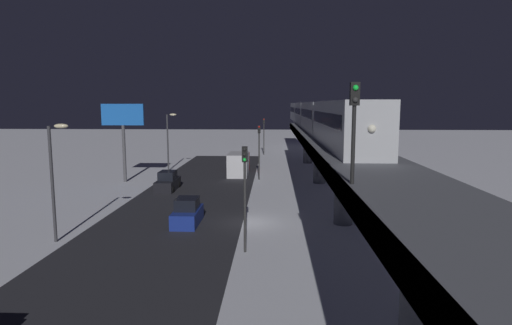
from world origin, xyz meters
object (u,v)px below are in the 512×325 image
traffic_light_mid (259,144)px  subway_train (311,114)px  sedan_blue (187,213)px  commercial_billboard (123,122)px  traffic_light_far (264,131)px  sedan_black (168,182)px  traffic_light_near (245,184)px  box_truck (239,164)px  rail_signal (354,115)px

traffic_light_mid → subway_train: bearing=-124.7°
sedan_blue → commercial_billboard: 21.00m
sedan_blue → traffic_light_far: (-4.70, -44.32, 3.40)m
sedan_black → traffic_light_near: (-9.30, 18.60, 3.41)m
subway_train → sedan_black: size_ratio=16.38×
sedan_black → box_truck: box_truck is taller
sedan_black → sedan_blue: bearing=110.0°
traffic_light_near → sedan_blue: bearing=-51.8°
rail_signal → box_truck: 38.27m
sedan_black → traffic_light_near: traffic_light_near is taller
sedan_blue → commercial_billboard: bearing=121.9°
subway_train → rail_signal: rail_signal is taller
sedan_blue → sedan_black: bearing=110.0°
traffic_light_far → traffic_light_mid: bearing=90.0°
sedan_blue → traffic_light_near: size_ratio=0.63×
box_truck → sedan_black: bearing=57.5°
box_truck → traffic_light_mid: bearing=125.2°
traffic_light_near → sedan_black: bearing=-63.4°
rail_signal → sedan_blue: rail_signal is taller
subway_train → rail_signal: 43.04m
box_truck → traffic_light_near: 29.23m
traffic_light_mid → traffic_light_near: bearing=90.0°
traffic_light_mid → commercial_billboard: 15.71m
commercial_billboard → subway_train: bearing=-151.5°
sedan_black → traffic_light_far: size_ratio=0.71×
traffic_light_near → commercial_billboard: 27.79m
sedan_black → traffic_light_near: bearing=116.6°
traffic_light_far → box_truck: bearing=82.8°
rail_signal → traffic_light_near: rail_signal is taller
commercial_billboard → rail_signal: bearing=123.1°
rail_signal → sedan_blue: size_ratio=1.00×
subway_train → sedan_black: 24.07m
sedan_blue → box_truck: (-2.00, -23.00, 0.55)m
sedan_blue → traffic_light_near: bearing=-51.8°
traffic_light_far → commercial_billboard: size_ratio=0.72×
traffic_light_mid → commercial_billboard: (15.34, 2.11, 2.63)m
box_truck → traffic_light_near: bearing=95.3°
box_truck → commercial_billboard: 15.00m
traffic_light_mid → traffic_light_far: bearing=-90.0°
rail_signal → traffic_light_far: rail_signal is taller
box_truck → commercial_billboard: commercial_billboard is taller
traffic_light_mid → box_truck: bearing=-54.8°
traffic_light_near → traffic_light_mid: bearing=-90.0°
commercial_billboard → sedan_blue: bearing=121.9°
rail_signal → commercial_billboard: bearing=-56.9°
traffic_light_near → traffic_light_far: (0.00, -50.28, 0.00)m
subway_train → sedan_black: subway_train is taller
subway_train → traffic_light_near: 35.92m
sedan_blue → traffic_light_near: traffic_light_near is taller
traffic_light_mid → sedan_black: bearing=35.1°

